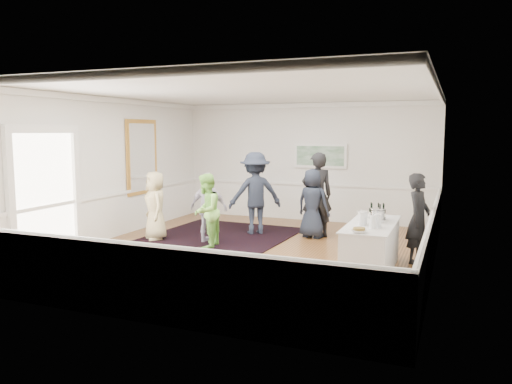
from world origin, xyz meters
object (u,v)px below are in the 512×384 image
at_px(guest_dark_a, 255,193).
at_px(guest_navy, 313,203).
at_px(nut_bowl, 359,230).
at_px(ice_bucket, 377,216).
at_px(guest_dark_b, 317,195).
at_px(guest_tan, 155,206).
at_px(guest_green, 206,211).
at_px(serving_table, 371,247).
at_px(bartender, 418,218).
at_px(guest_lilac, 209,208).

distance_m(guest_dark_a, guest_navy, 1.40).
bearing_deg(nut_bowl, ice_bucket, 82.60).
distance_m(guest_dark_b, nut_bowl, 3.61).
bearing_deg(guest_dark_a, guest_tan, 3.23).
height_order(guest_green, ice_bucket, guest_green).
bearing_deg(ice_bucket, guest_tan, 173.26).
height_order(serving_table, guest_navy, guest_navy).
relative_size(guest_tan, guest_navy, 0.97).
height_order(guest_tan, guest_dark_a, guest_dark_a).
bearing_deg(bartender, guest_navy, 73.78).
bearing_deg(guest_navy, bartender, 163.23).
distance_m(bartender, guest_dark_b, 2.79).
relative_size(bartender, guest_dark_a, 0.86).
height_order(guest_dark_a, nut_bowl, guest_dark_a).
bearing_deg(guest_tan, guest_dark_a, 80.68).
xyz_separation_m(bartender, guest_dark_b, (-2.34, 1.51, 0.15)).
xyz_separation_m(guest_lilac, guest_dark_b, (2.03, 1.48, 0.21)).
distance_m(guest_tan, ice_bucket, 5.02).
bearing_deg(guest_dark_b, ice_bucket, 96.83).
bearing_deg(ice_bucket, nut_bowl, -97.40).
distance_m(ice_bucket, nut_bowl, 1.04).
bearing_deg(bartender, guest_lilac, 103.76).
height_order(guest_green, guest_lilac, guest_green).
height_order(guest_dark_a, guest_navy, guest_dark_a).
relative_size(serving_table, nut_bowl, 8.50).
height_order(guest_green, guest_dark_b, guest_dark_b).
bearing_deg(serving_table, guest_tan, 171.40).
xyz_separation_m(guest_navy, nut_bowl, (1.63, -3.15, 0.08)).
bearing_deg(serving_table, nut_bowl, -94.00).
height_order(serving_table, ice_bucket, ice_bucket).
height_order(ice_bucket, nut_bowl, ice_bucket).
height_order(guest_tan, guest_green, guest_green).
relative_size(guest_lilac, guest_dark_a, 0.79).
distance_m(guest_green, guest_lilac, 0.45).
bearing_deg(nut_bowl, guest_dark_a, 134.59).
xyz_separation_m(bartender, guest_lilac, (-4.36, 0.04, -0.06)).
xyz_separation_m(serving_table, bartender, (0.72, 0.86, 0.41)).
bearing_deg(guest_tan, serving_table, 34.08).
height_order(guest_navy, ice_bucket, guest_navy).
bearing_deg(guest_navy, nut_bowl, 130.96).
height_order(guest_green, nut_bowl, guest_green).
distance_m(guest_dark_a, nut_bowl, 4.29).
relative_size(serving_table, guest_dark_a, 1.06).
xyz_separation_m(serving_table, ice_bucket, (0.07, 0.15, 0.53)).
distance_m(serving_table, guest_tan, 4.98).
distance_m(guest_green, guest_navy, 2.55).
bearing_deg(guest_dark_a, ice_bucket, 112.45).
distance_m(bartender, ice_bucket, 0.97).
relative_size(guest_tan, guest_green, 0.99).
height_order(bartender, guest_navy, bartender).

